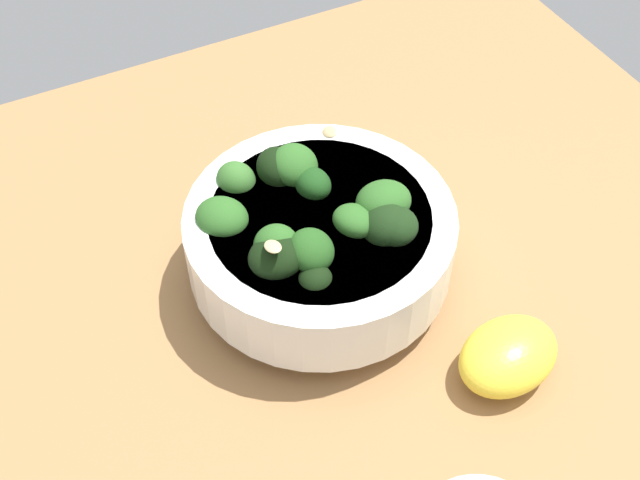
% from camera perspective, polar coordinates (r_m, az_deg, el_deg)
% --- Properties ---
extents(ground_plane, '(0.71, 0.71, 0.04)m').
position_cam_1_polar(ground_plane, '(0.59, 3.03, -7.07)').
color(ground_plane, '#996D42').
extents(bowl_of_broccoli, '(0.19, 0.19, 0.09)m').
position_cam_1_polar(bowl_of_broccoli, '(0.57, -0.09, 0.25)').
color(bowl_of_broccoli, white).
rests_on(bowl_of_broccoli, ground_plane).
extents(lemon_wedge, '(0.08, 0.07, 0.04)m').
position_cam_1_polar(lemon_wedge, '(0.55, 12.98, -7.87)').
color(lemon_wedge, yellow).
rests_on(lemon_wedge, ground_plane).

